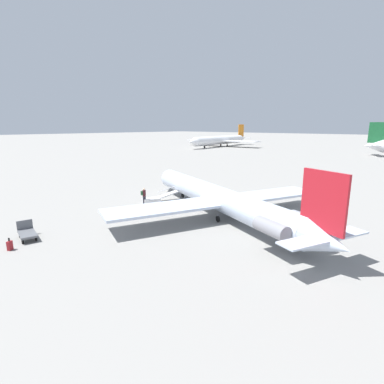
{
  "coord_description": "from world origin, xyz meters",
  "views": [
    {
      "loc": [
        -17.25,
        22.0,
        8.37
      ],
      "look_at": [
        3.47,
        -0.56,
        1.55
      ],
      "focal_mm": 28.0,
      "sensor_mm": 36.0,
      "label": 1
    }
  ],
  "objects": [
    {
      "name": "ground_plane",
      "position": [
        0.0,
        0.0,
        0.0
      ],
      "size": [
        600.0,
        600.0,
        0.0
      ],
      "primitive_type": "plane",
      "color": "gray"
    },
    {
      "name": "luggage_cart",
      "position": [
        6.34,
        14.71,
        0.46
      ],
      "size": [
        2.37,
        1.51,
        1.22
      ],
      "rotation": [
        0.0,
        0.0,
        -0.2
      ],
      "color": "#595B60",
      "rests_on": "ground"
    },
    {
      "name": "passenger",
      "position": [
        8.08,
        2.18,
        1.0
      ],
      "size": [
        0.44,
        0.57,
        1.74
      ],
      "rotation": [
        0.0,
        0.0,
        -1.94
      ],
      "color": "#23232D",
      "rests_on": "ground"
    },
    {
      "name": "traffic_cone_near_stairs",
      "position": [
        6.67,
        5.14,
        0.21
      ],
      "size": [
        0.41,
        0.41,
        0.46
      ],
      "color": "black",
      "rests_on": "ground"
    },
    {
      "name": "airplane_far_right",
      "position": [
        57.38,
        -76.56,
        2.64
      ],
      "size": [
        31.98,
        41.81,
        8.88
      ],
      "rotation": [
        0.0,
        0.0,
        1.67
      ],
      "color": "white",
      "rests_on": "ground"
    },
    {
      "name": "suitcase",
      "position": [
        4.95,
        16.31,
        0.33
      ],
      "size": [
        0.38,
        0.42,
        0.88
      ],
      "rotation": [
        0.0,
        0.0,
        2.14
      ],
      "color": "maroon",
      "rests_on": "ground"
    },
    {
      "name": "airplane_main",
      "position": [
        -0.78,
        0.3,
        1.75
      ],
      "size": [
        27.14,
        21.31,
        5.85
      ],
      "rotation": [
        0.0,
        0.0,
        -0.37
      ],
      "color": "silver",
      "rests_on": "ground"
    },
    {
      "name": "boarding_stairs",
      "position": [
        7.73,
        0.93,
        0.36
      ],
      "size": [
        2.38,
        4.11,
        1.53
      ],
      "rotation": [
        0.0,
        0.0,
        -1.94
      ],
      "color": "silver",
      "rests_on": "ground"
    }
  ]
}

